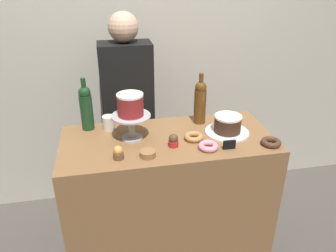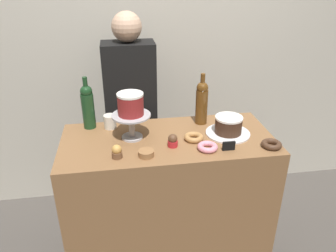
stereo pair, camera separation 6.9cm
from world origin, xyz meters
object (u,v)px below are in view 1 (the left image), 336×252
object	(u,v)px
donut_chocolate	(271,142)
barista_figure	(129,119)
wine_bottle_amber	(200,101)
donut_pink	(208,146)
cupcake_chocolate	(173,141)
donut_maple	(194,137)
cookie_stack	(148,154)
price_sign_chalkboard	(229,145)
coffee_cup_ceramic	(109,123)
white_layer_cake	(130,105)
cupcake_caramel	(118,153)
cake_stand_pedestal	(131,123)
chocolate_round_cake	(228,124)
wine_bottle_green	(86,107)

from	to	relation	value
donut_chocolate	barista_figure	xyz separation A→B (m)	(-0.74, 0.73, -0.13)
wine_bottle_amber	barista_figure	size ratio (longest dim) A/B	0.20
donut_pink	barista_figure	xyz separation A→B (m)	(-0.38, 0.71, -0.13)
cupcake_chocolate	donut_maple	distance (m)	0.14
cupcake_chocolate	donut_chocolate	xyz separation A→B (m)	(0.54, -0.09, -0.02)
cookie_stack	cupcake_chocolate	bearing A→B (deg)	27.61
price_sign_chalkboard	coffee_cup_ceramic	world-z (taller)	coffee_cup_ceramic
white_layer_cake	cupcake_chocolate	distance (m)	0.31
white_layer_cake	wine_bottle_amber	distance (m)	0.47
cupcake_caramel	coffee_cup_ceramic	distance (m)	0.36
cake_stand_pedestal	barista_figure	distance (m)	0.55
chocolate_round_cake	wine_bottle_amber	xyz separation A→B (m)	(-0.12, 0.18, 0.08)
price_sign_chalkboard	cupcake_caramel	bearing A→B (deg)	178.44
chocolate_round_cake	price_sign_chalkboard	size ratio (longest dim) A/B	2.31
chocolate_round_cake	donut_chocolate	bearing A→B (deg)	-44.08
cupcake_chocolate	cupcake_caramel	distance (m)	0.32
white_layer_cake	wine_bottle_green	size ratio (longest dim) A/B	0.46
cupcake_caramel	donut_maple	size ratio (longest dim) A/B	0.66
chocolate_round_cake	donut_pink	distance (m)	0.24
cake_stand_pedestal	cupcake_caramel	xyz separation A→B (m)	(-0.09, -0.21, -0.07)
donut_maple	donut_pink	bearing A→B (deg)	-67.48
price_sign_chalkboard	coffee_cup_ceramic	xyz separation A→B (m)	(-0.64, 0.38, 0.02)
chocolate_round_cake	donut_maple	size ratio (longest dim) A/B	1.45
cake_stand_pedestal	donut_chocolate	bearing A→B (deg)	-16.54
cake_stand_pedestal	coffee_cup_ceramic	bearing A→B (deg)	129.39
cupcake_caramel	donut_pink	bearing A→B (deg)	0.90
donut_pink	price_sign_chalkboard	xyz separation A→B (m)	(0.11, -0.02, 0.01)
donut_maple	chocolate_round_cake	bearing A→B (deg)	9.70
cookie_stack	coffee_cup_ceramic	size ratio (longest dim) A/B	0.99
chocolate_round_cake	wine_bottle_amber	world-z (taller)	wine_bottle_amber
cupcake_caramel	cookie_stack	distance (m)	0.15
price_sign_chalkboard	donut_chocolate	bearing A→B (deg)	-0.53
donut_chocolate	coffee_cup_ceramic	size ratio (longest dim) A/B	1.32
chocolate_round_cake	cupcake_chocolate	size ratio (longest dim) A/B	2.18
price_sign_chalkboard	wine_bottle_amber	bearing A→B (deg)	100.23
donut_maple	barista_figure	distance (m)	0.69
donut_chocolate	barista_figure	size ratio (longest dim) A/B	0.07
white_layer_cake	price_sign_chalkboard	xyz separation A→B (m)	(0.51, -0.22, -0.19)
wine_bottle_green	donut_maple	xyz separation A→B (m)	(0.60, -0.26, -0.13)
donut_pink	donut_maple	size ratio (longest dim) A/B	1.00
donut_maple	price_sign_chalkboard	distance (m)	0.22
cake_stand_pedestal	white_layer_cake	distance (m)	0.11
chocolate_round_cake	price_sign_chalkboard	bearing A→B (deg)	-107.24
chocolate_round_cake	coffee_cup_ceramic	distance (m)	0.72
chocolate_round_cake	cupcake_chocolate	xyz separation A→B (m)	(-0.35, -0.09, -0.03)
wine_bottle_green	price_sign_chalkboard	bearing A→B (deg)	-28.00
barista_figure	white_layer_cake	bearing A→B (deg)	-92.01
cupcake_chocolate	donut_pink	xyz separation A→B (m)	(0.18, -0.07, -0.02)
wine_bottle_amber	cupcake_chocolate	distance (m)	0.37
cookie_stack	cupcake_caramel	bearing A→B (deg)	176.70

